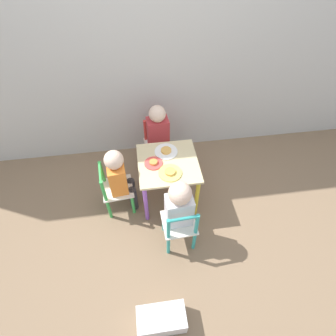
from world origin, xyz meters
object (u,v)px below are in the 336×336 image
object	(u,v)px
kids_table	(168,169)
plate_left	(153,163)
child_back	(158,134)
storage_bin	(162,320)
chair_green	(115,190)
plate_back	(166,151)
plate_front	(170,173)
chair_red	(158,145)
child_front	(179,207)
chair_teal	(180,226)
child_left	(120,176)

from	to	relation	value
kids_table	plate_left	xyz separation A→B (m)	(-0.12, 0.00, 0.10)
child_back	storage_bin	distance (m)	1.53
child_back	storage_bin	world-z (taller)	child_back
chair_green	plate_back	size ratio (longest dim) A/B	2.58
plate_front	chair_red	bearing A→B (deg)	93.96
child_front	plate_left	xyz separation A→B (m)	(-0.15, 0.41, 0.06)
plate_left	plate_front	world-z (taller)	same
chair_teal	plate_left	world-z (taller)	plate_left
plate_back	storage_bin	distance (m)	1.27
chair_green	storage_bin	world-z (taller)	chair_green
plate_left	plate_back	size ratio (longest dim) A/B	0.76
chair_red	plate_back	size ratio (longest dim) A/B	2.58
child_front	chair_teal	bearing A→B (deg)	90.00
child_back	storage_bin	xyz separation A→B (m)	(-0.16, -1.48, -0.36)
chair_green	plate_back	bearing A→B (deg)	-75.99
chair_green	plate_left	xyz separation A→B (m)	(0.35, 0.04, 0.24)
plate_back	chair_teal	bearing A→B (deg)	-87.48
kids_table	chair_green	world-z (taller)	chair_green
child_left	child_back	bearing A→B (deg)	-45.06
kids_table	plate_front	xyz separation A→B (m)	(-0.00, -0.12, 0.10)
child_front	plate_left	distance (m)	0.44
chair_teal	child_left	bearing A→B (deg)	-48.09
chair_teal	kids_table	bearing A→B (deg)	-90.00
kids_table	child_left	distance (m)	0.41
plate_back	child_front	bearing A→B (deg)	-87.56
chair_green	child_back	world-z (taller)	child_back
chair_teal	plate_back	xyz separation A→B (m)	(-0.03, 0.60, 0.24)
plate_front	storage_bin	world-z (taller)	plate_front
plate_front	chair_teal	bearing A→B (deg)	-85.75
child_front	plate_front	xyz separation A→B (m)	(-0.02, 0.29, 0.06)
plate_left	plate_front	xyz separation A→B (m)	(0.12, -0.12, 0.00)
chair_red	storage_bin	distance (m)	1.56
kids_table	chair_teal	world-z (taller)	chair_teal
child_front	plate_back	distance (m)	0.54
storage_bin	chair_green	bearing A→B (deg)	105.44
chair_red	child_back	world-z (taller)	child_back
child_left	child_back	distance (m)	0.59
plate_left	chair_teal	bearing A→B (deg)	-72.66
chair_red	storage_bin	size ratio (longest dim) A/B	1.57
kids_table	storage_bin	distance (m)	1.13
chair_green	storage_bin	bearing A→B (deg)	-169.87
plate_back	storage_bin	bearing A→B (deg)	-99.16
kids_table	chair_red	bearing A→B (deg)	94.98
chair_red	child_left	world-z (taller)	child_left
child_front	child_back	world-z (taller)	child_back
child_front	plate_front	bearing A→B (deg)	-88.68
child_front	plate_back	world-z (taller)	child_front
plate_back	storage_bin	size ratio (longest dim) A/B	0.61
child_front	plate_left	world-z (taller)	child_front
child_front	child_back	xyz separation A→B (m)	(-0.06, 0.83, 0.01)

